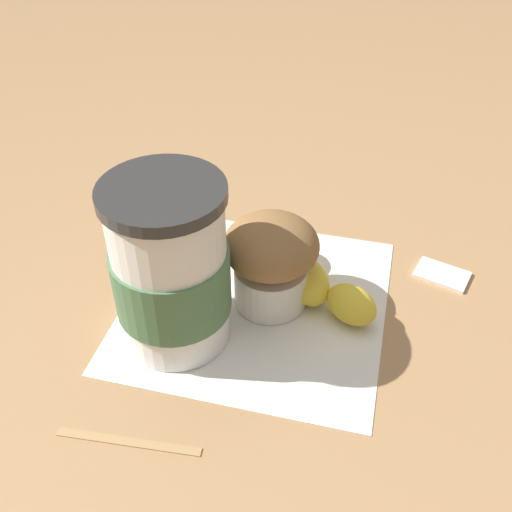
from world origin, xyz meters
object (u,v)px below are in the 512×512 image
coffee_cup (171,270)px  muffin (271,259)px  banana (313,278)px  sugar_packet (442,273)px

coffee_cup → muffin: (0.06, -0.06, -0.02)m
muffin → coffee_cup: bearing=135.3°
coffee_cup → banana: coffee_cup is taller
sugar_packet → banana: bearing=120.4°
coffee_cup → banana: bearing=-48.9°
coffee_cup → banana: (0.09, -0.10, -0.05)m
coffee_cup → banana: 0.14m
banana → sugar_packet: 0.13m
muffin → banana: bearing=-58.3°
banana → muffin: bearing=121.7°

